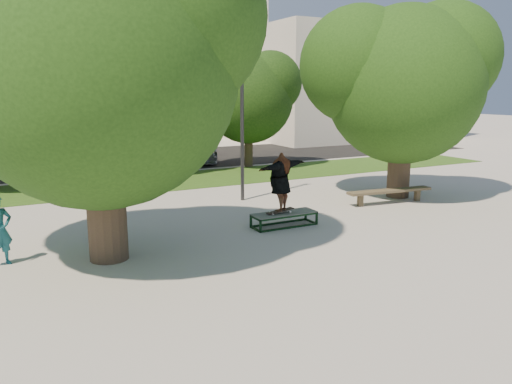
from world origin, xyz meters
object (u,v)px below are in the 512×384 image
car_dark (122,146)px  car_silver_b (193,148)px  lamppost (242,105)px  car_grey (148,148)px  tree_right (401,76)px  bench (390,192)px  car_silver_a (62,155)px  grind_box (284,219)px  tree_left (91,50)px

car_dark → car_silver_b: 3.56m
lamppost → car_grey: (-0.42, 10.02, -2.39)m
tree_right → car_silver_b: size_ratio=1.42×
tree_right → lamppost: (-4.92, 1.92, -0.94)m
car_dark → car_grey: (1.08, -0.88, -0.06)m
bench → car_dark: car_dark is taller
car_dark → lamppost: bearing=-70.7°
car_silver_b → bench: bearing=-69.1°
car_silver_a → bench: bearing=-63.9°
grind_box → car_silver_b: car_silver_b is taller
bench → car_silver_a: car_silver_a is taller
tree_right → grind_box: size_ratio=3.62×
lamppost → car_dark: lamppost is taller
tree_left → car_grey: 15.20m
car_grey → lamppost: bearing=-78.2°
car_dark → car_silver_b: (3.32, -1.28, -0.16)m
lamppost → bench: size_ratio=2.01×
lamppost → car_grey: 10.31m
tree_left → car_silver_a: 14.60m
car_silver_a → car_dark: size_ratio=0.77×
bench → car_dark: bearing=118.5°
car_silver_a → car_silver_b: (6.32, -0.55, 0.01)m
tree_left → car_silver_a: size_ratio=1.86×
tree_right → car_silver_a: size_ratio=1.70×
tree_left → car_grey: tree_left is taller
bench → car_silver_b: bearing=106.5°
car_silver_a → car_silver_b: size_ratio=0.83×
tree_right → car_silver_b: bearing=105.0°
bench → car_silver_a: (-8.52, 12.85, 0.26)m
tree_left → car_dark: size_ratio=1.43×
tree_right → car_silver_a: (-9.42, 12.09, -3.44)m
grind_box → car_silver_b: (2.25, 13.08, 0.48)m
grind_box → car_silver_b: bearing=80.2°
lamppost → car_silver_a: size_ratio=1.60×
lamppost → car_silver_a: (-4.50, 10.18, -2.50)m
grind_box → bench: bearing=10.0°
car_silver_a → car_grey: car_grey is taller
car_silver_a → car_silver_b: 6.35m
car_silver_b → car_dark: bearing=169.8°
grind_box → car_dark: 14.41m
tree_right → car_dark: 14.70m
tree_right → car_dark: (-6.42, 12.82, -3.27)m
grind_box → car_grey: bearing=89.9°
bench → car_grey: size_ratio=0.55×
bench → car_grey: (-4.44, 12.70, 0.38)m
car_silver_b → car_silver_a: bearing=-174.1°
bench → car_dark: 14.66m
car_dark → car_silver_b: bearing=-9.6°
tree_left → car_silver_a: bearing=86.8°
grind_box → car_silver_a: car_silver_a is taller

